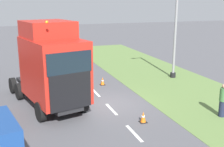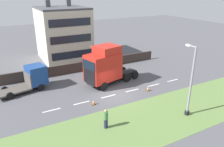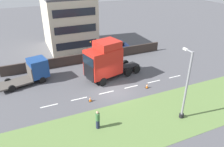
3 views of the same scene
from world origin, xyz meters
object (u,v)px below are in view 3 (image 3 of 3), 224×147
at_px(flatbed_truck, 34,70).
at_px(traffic_cone_lead, 90,99).
at_px(parked_car, 115,47).
at_px(traffic_cone_trailing, 147,86).
at_px(pedestrian, 98,120).
at_px(lorry_cab, 105,61).
at_px(lamp_post, 186,90).

xyz_separation_m(flatbed_truck, traffic_cone_lead, (-7.03, -4.76, -1.21)).
relative_size(parked_car, traffic_cone_trailing, 7.72).
height_order(flatbed_truck, traffic_cone_lead, flatbed_truck).
xyz_separation_m(traffic_cone_lead, traffic_cone_trailing, (-0.06, -7.00, 0.00)).
distance_m(parked_car, pedestrian, 18.24).
bearing_deg(lorry_cab, pedestrian, 140.26).
bearing_deg(traffic_cone_trailing, flatbed_truck, 58.90).
xyz_separation_m(parked_car, traffic_cone_trailing, (-11.69, 1.19, -0.65)).
bearing_deg(flatbed_truck, lamp_post, 30.56).
distance_m(lorry_cab, lamp_post, 10.71).
height_order(parked_car, pedestrian, parked_car).
bearing_deg(parked_car, pedestrian, 154.97).
relative_size(lorry_cab, pedestrian, 4.32).
bearing_deg(traffic_cone_lead, lamp_post, -130.26).
bearing_deg(lorry_cab, traffic_cone_lead, 126.57).
bearing_deg(traffic_cone_lead, traffic_cone_trailing, -90.46).
bearing_deg(parked_car, traffic_cone_lead, 149.09).
distance_m(parked_car, traffic_cone_trailing, 11.77).
bearing_deg(lamp_post, pedestrian, 77.49).
bearing_deg(parked_car, traffic_cone_trailing, 178.42).
xyz_separation_m(lorry_cab, lamp_post, (-10.03, -3.74, 0.50)).
bearing_deg(traffic_cone_lead, flatbed_truck, 34.06).
bearing_deg(pedestrian, traffic_cone_trailing, -61.35).
xyz_separation_m(lorry_cab, pedestrian, (-8.29, 4.08, -1.60)).
bearing_deg(pedestrian, traffic_cone_lead, -9.63).
distance_m(parked_car, lamp_post, 17.80).
bearing_deg(traffic_cone_lead, parked_car, -35.13).
height_order(flatbed_truck, traffic_cone_trailing, flatbed_truck).
distance_m(flatbed_truck, parked_car, 13.75).
bearing_deg(flatbed_truck, pedestrian, 7.90).
xyz_separation_m(pedestrian, traffic_cone_trailing, (4.22, -7.72, -0.62)).
distance_m(flatbed_truck, pedestrian, 12.02).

